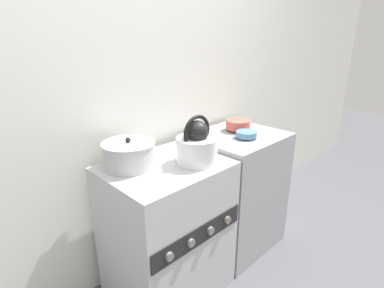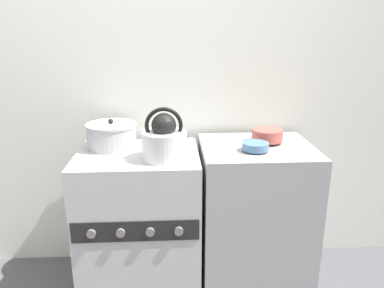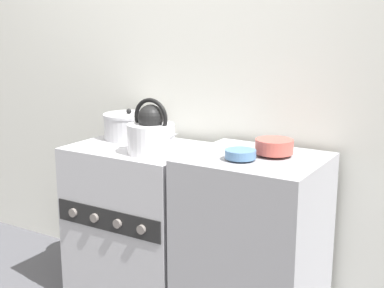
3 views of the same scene
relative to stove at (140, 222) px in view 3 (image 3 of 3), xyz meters
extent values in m
cube|color=silver|center=(0.00, 0.35, 0.83)|extent=(7.00, 0.06, 2.50)
cube|color=#B2B2B7|center=(0.00, 0.00, 0.00)|extent=(0.66, 0.53, 0.83)
cube|color=black|center=(0.00, -0.26, 0.10)|extent=(0.63, 0.01, 0.11)
cylinder|color=slate|center=(-0.21, -0.28, 0.10)|extent=(0.04, 0.02, 0.04)
cylinder|color=slate|center=(-0.07, -0.28, 0.10)|extent=(0.04, 0.02, 0.04)
cylinder|color=slate|center=(0.07, -0.28, 0.10)|extent=(0.04, 0.02, 0.04)
cylinder|color=slate|center=(0.21, -0.28, 0.10)|extent=(0.04, 0.02, 0.04)
cube|color=#99999E|center=(0.65, 0.01, 0.01)|extent=(0.61, 0.54, 0.86)
cylinder|color=silver|center=(0.15, -0.09, 0.49)|extent=(0.23, 0.23, 0.14)
sphere|color=black|center=(0.15, -0.09, 0.59)|extent=(0.13, 0.13, 0.13)
torus|color=black|center=(0.15, -0.09, 0.59)|extent=(0.19, 0.02, 0.19)
cone|color=silver|center=(0.26, -0.09, 0.51)|extent=(0.11, 0.05, 0.09)
cylinder|color=#B2B2B7|center=(-0.15, 0.12, 0.48)|extent=(0.27, 0.27, 0.12)
cylinder|color=#B2B2B7|center=(-0.15, 0.12, 0.55)|extent=(0.28, 0.28, 0.01)
sphere|color=black|center=(-0.15, 0.12, 0.57)|extent=(0.03, 0.03, 0.03)
cylinder|color=#B75147|center=(0.72, 0.06, 0.45)|extent=(0.08, 0.08, 0.01)
cylinder|color=#B75147|center=(0.72, 0.06, 0.49)|extent=(0.17, 0.17, 0.06)
cylinder|color=#4C729E|center=(0.62, -0.08, 0.45)|extent=(0.06, 0.06, 0.01)
cylinder|color=#4C729E|center=(0.62, -0.08, 0.47)|extent=(0.14, 0.14, 0.04)
camera|label=1|loc=(-0.94, -1.17, 1.07)|focal=28.00mm
camera|label=2|loc=(0.18, -1.91, 1.06)|focal=35.00mm
camera|label=3|loc=(1.62, -2.13, 1.04)|focal=50.00mm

